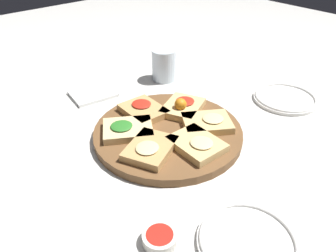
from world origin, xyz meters
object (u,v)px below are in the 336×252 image
Objects in this scene: serving_board at (168,133)px; water_glass at (164,65)px; plate_right at (248,242)px; plate_left at (285,98)px; napkin_stack at (93,94)px; dipping_bowl at (160,238)px.

water_glass reaches higher than serving_board.
water_glass is at bearing -118.54° from plate_right.
water_glass is (-0.33, -0.61, 0.05)m from plate_right.
plate_left is 1.07× the size of plate_right.
water_glass is at bearing -129.17° from serving_board.
serving_board is 0.41m from plate_left.
napkin_stack is (0.03, -0.33, -0.01)m from serving_board.
water_glass reaches higher than plate_right.
plate_right is at bearing 25.55° from plate_left.
plate_left is at bearing -167.53° from dipping_bowl.
plate_right is at bearing 61.46° from water_glass.
plate_left is at bearing -154.45° from plate_right.
plate_left and plate_right have the same top height.
plate_left is 0.57m from plate_right.
plate_right is at bearing 71.52° from serving_board.
serving_board is 2.00× the size of plate_left.
plate_right is 0.68m from napkin_stack.
dipping_bowl is (0.45, 0.51, -0.04)m from water_glass.
serving_board reaches higher than napkin_stack.
dipping_bowl is at bearing -43.15° from plate_right.
dipping_bowl is at bearing 12.47° from plate_left.
water_glass is 1.69× the size of dipping_bowl.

